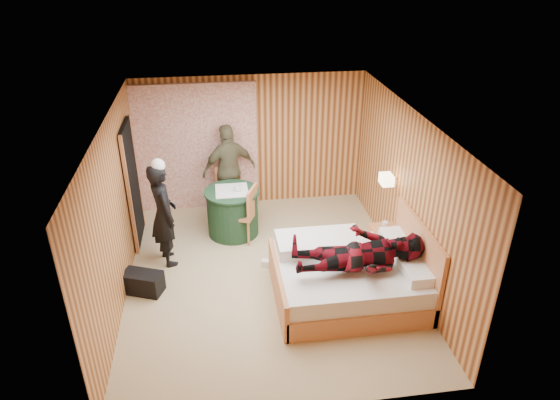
{
  "coord_description": "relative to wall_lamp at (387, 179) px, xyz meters",
  "views": [
    {
      "loc": [
        -0.69,
        -6.23,
        4.59
      ],
      "look_at": [
        0.26,
        0.47,
        1.05
      ],
      "focal_mm": 32.0,
      "sensor_mm": 36.0,
      "label": 1
    }
  ],
  "objects": [
    {
      "name": "round_table",
      "position": [
        -2.37,
        0.9,
        -0.88
      ],
      "size": [
        0.94,
        0.94,
        0.83
      ],
      "color": "#21492A",
      "rests_on": "floor"
    },
    {
      "name": "sneaker_right",
      "position": [
        -1.87,
        -0.22,
        -1.25
      ],
      "size": [
        0.26,
        0.18,
        0.11
      ],
      "primitive_type": "cube",
      "rotation": [
        0.0,
        0.0,
        -0.37
      ],
      "color": "white",
      "rests_on": "floor"
    },
    {
      "name": "cup_nightstand",
      "position": [
        -0.04,
        -0.22,
        -0.68
      ],
      "size": [
        0.12,
        0.12,
        0.09
      ],
      "primitive_type": "imported",
      "rotation": [
        0.0,
        0.0,
        0.2
      ],
      "color": "white",
      "rests_on": "nightstand"
    },
    {
      "name": "woman_standing",
      "position": [
        -3.45,
        0.18,
        -0.45
      ],
      "size": [
        0.59,
        0.72,
        1.69
      ],
      "primitive_type": "imported",
      "rotation": [
        0.0,
        0.0,
        1.91
      ],
      "color": "black",
      "rests_on": "floor"
    },
    {
      "name": "duffel_bag",
      "position": [
        -3.77,
        -0.58,
        -1.14
      ],
      "size": [
        0.64,
        0.49,
        0.32
      ],
      "primitive_type": "cube",
      "rotation": [
        0.0,
        0.0,
        -0.38
      ],
      "color": "black",
      "rests_on": "floor"
    },
    {
      "name": "bed",
      "position": [
        -0.8,
        -1.09,
        -0.97
      ],
      "size": [
        2.1,
        1.66,
        1.14
      ],
      "color": "#E7915E",
      "rests_on": "floor"
    },
    {
      "name": "curtain",
      "position": [
        -2.92,
        1.98,
        -0.1
      ],
      "size": [
        2.2,
        0.08,
        2.4
      ],
      "primitive_type": "cube",
      "color": "white",
      "rests_on": "floor"
    },
    {
      "name": "chair_far",
      "position": [
        -2.4,
        1.63,
        -0.76
      ],
      "size": [
        0.54,
        0.54,
        0.93
      ],
      "rotation": [
        0.0,
        0.0,
        0.34
      ],
      "color": "#E7915E",
      "rests_on": "floor"
    },
    {
      "name": "wall_lamp",
      "position": [
        0.0,
        0.0,
        0.0
      ],
      "size": [
        0.26,
        0.24,
        0.16
      ],
      "color": "gold",
      "rests_on": "wall_right"
    },
    {
      "name": "nightstand",
      "position": [
        -0.04,
        -0.35,
        -1.0
      ],
      "size": [
        0.44,
        0.6,
        0.58
      ],
      "color": "#E7915E",
      "rests_on": "floor"
    },
    {
      "name": "book_lower",
      "position": [
        -0.04,
        -0.4,
        -0.71
      ],
      "size": [
        0.23,
        0.26,
        0.02
      ],
      "primitive_type": "imported",
      "rotation": [
        0.0,
        0.0,
        0.31
      ],
      "color": "white",
      "rests_on": "nightstand"
    },
    {
      "name": "ceiling",
      "position": [
        -1.92,
        -0.45,
        1.2
      ],
      "size": [
        4.2,
        5.0,
        0.01
      ],
      "primitive_type": "cube",
      "color": "silver",
      "rests_on": "wall_back"
    },
    {
      "name": "cup_table",
      "position": [
        -2.27,
        0.85,
        -0.42
      ],
      "size": [
        0.14,
        0.14,
        0.1
      ],
      "primitive_type": "imported",
      "rotation": [
        0.0,
        0.0,
        -0.1
      ],
      "color": "white",
      "rests_on": "round_table"
    },
    {
      "name": "chair_near",
      "position": [
        -2.16,
        0.65,
        -0.73
      ],
      "size": [
        0.59,
        0.59,
        0.99
      ],
      "rotation": [
        0.0,
        0.0,
        -1.98
      ],
      "color": "#E7915E",
      "rests_on": "floor"
    },
    {
      "name": "doorway",
      "position": [
        -3.98,
        0.95,
        -0.28
      ],
      "size": [
        0.06,
        0.9,
        2.05
      ],
      "primitive_type": "cube",
      "color": "black",
      "rests_on": "floor"
    },
    {
      "name": "book_upper",
      "position": [
        -0.04,
        -0.4,
        -0.69
      ],
      "size": [
        0.26,
        0.28,
        0.02
      ],
      "primitive_type": "imported",
      "rotation": [
        0.0,
        0.0,
        -0.57
      ],
      "color": "white",
      "rests_on": "nightstand"
    },
    {
      "name": "man_at_table",
      "position": [
        -2.37,
        1.69,
        -0.44
      ],
      "size": [
        1.09,
        0.71,
        1.72
      ],
      "primitive_type": "imported",
      "rotation": [
        0.0,
        0.0,
        3.46
      ],
      "color": "brown",
      "rests_on": "floor"
    },
    {
      "name": "sneaker_left",
      "position": [
        -2.56,
        0.76,
        -1.24
      ],
      "size": [
        0.31,
        0.21,
        0.13
      ],
      "primitive_type": "cube",
      "rotation": [
        0.0,
        0.0,
        0.35
      ],
      "color": "white",
      "rests_on": "floor"
    },
    {
      "name": "wall_left",
      "position": [
        -4.02,
        -0.45,
        -0.05
      ],
      "size": [
        0.02,
        5.0,
        2.5
      ],
      "primitive_type": "cube",
      "color": "#DD9A54",
      "rests_on": "floor"
    },
    {
      "name": "man_on_bed",
      "position": [
        -0.77,
        -1.32,
        -0.3
      ],
      "size": [
        0.86,
        0.67,
        1.77
      ],
      "primitive_type": "imported",
      "rotation": [
        0.0,
        1.57,
        0.0
      ],
      "color": "#5F0912",
      "rests_on": "bed"
    },
    {
      "name": "wall_back",
      "position": [
        -1.92,
        2.05,
        -0.05
      ],
      "size": [
        4.2,
        0.02,
        2.5
      ],
      "primitive_type": "cube",
      "color": "#DD9A54",
      "rests_on": "floor"
    },
    {
      "name": "floor",
      "position": [
        -1.92,
        -0.45,
        -1.3
      ],
      "size": [
        4.2,
        5.0,
        0.01
      ],
      "primitive_type": "cube",
      "color": "tan",
      "rests_on": "ground"
    },
    {
      "name": "wall_right",
      "position": [
        0.18,
        -0.45,
        -0.05
      ],
      "size": [
        0.02,
        5.0,
        2.5
      ],
      "primitive_type": "cube",
      "color": "#DD9A54",
      "rests_on": "floor"
    }
  ]
}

